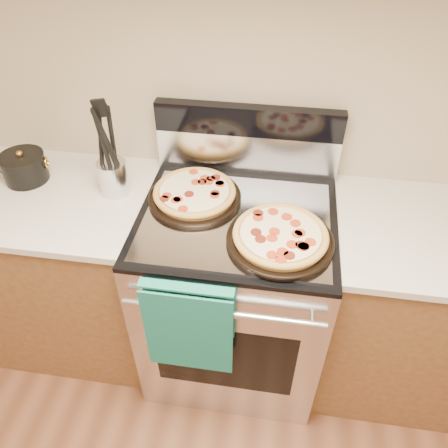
# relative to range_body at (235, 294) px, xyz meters

# --- Properties ---
(wall_back) EXTENTS (4.00, 0.00, 4.00)m
(wall_back) POSITION_rel_range_body_xyz_m (0.00, 0.35, 0.90)
(wall_back) COLOR tan
(wall_back) RESTS_ON ground
(range_body) EXTENTS (0.76, 0.68, 0.90)m
(range_body) POSITION_rel_range_body_xyz_m (0.00, 0.00, 0.00)
(range_body) COLOR #B7B7BC
(range_body) RESTS_ON ground
(oven_window) EXTENTS (0.56, 0.01, 0.40)m
(oven_window) POSITION_rel_range_body_xyz_m (0.00, -0.34, 0.00)
(oven_window) COLOR black
(oven_window) RESTS_ON range_body
(cooktop) EXTENTS (0.76, 0.68, 0.02)m
(cooktop) POSITION_rel_range_body_xyz_m (0.00, 0.00, 0.46)
(cooktop) COLOR black
(cooktop) RESTS_ON range_body
(backsplash_lower) EXTENTS (0.76, 0.06, 0.18)m
(backsplash_lower) POSITION_rel_range_body_xyz_m (0.00, 0.31, 0.56)
(backsplash_lower) COLOR silver
(backsplash_lower) RESTS_ON cooktop
(backsplash_upper) EXTENTS (0.76, 0.06, 0.12)m
(backsplash_upper) POSITION_rel_range_body_xyz_m (0.00, 0.31, 0.71)
(backsplash_upper) COLOR black
(backsplash_upper) RESTS_ON backsplash_lower
(oven_handle) EXTENTS (0.70, 0.03, 0.03)m
(oven_handle) POSITION_rel_range_body_xyz_m (0.00, -0.38, 0.35)
(oven_handle) COLOR silver
(oven_handle) RESTS_ON range_body
(dish_towel) EXTENTS (0.32, 0.05, 0.42)m
(dish_towel) POSITION_rel_range_body_xyz_m (-0.12, -0.38, 0.25)
(dish_towel) COLOR #177365
(dish_towel) RESTS_ON oven_handle
(foil_sheet) EXTENTS (0.70, 0.55, 0.01)m
(foil_sheet) POSITION_rel_range_body_xyz_m (0.00, -0.03, 0.47)
(foil_sheet) COLOR gray
(foil_sheet) RESTS_ON cooktop
(cabinet_left) EXTENTS (1.00, 0.62, 0.88)m
(cabinet_left) POSITION_rel_range_body_xyz_m (-0.88, 0.03, -0.01)
(cabinet_left) COLOR brown
(cabinet_left) RESTS_ON ground
(countertop_left) EXTENTS (1.02, 0.64, 0.03)m
(countertop_left) POSITION_rel_range_body_xyz_m (-0.88, 0.03, 0.45)
(countertop_left) COLOR beige
(countertop_left) RESTS_ON cabinet_left
(cabinet_right) EXTENTS (1.00, 0.62, 0.88)m
(cabinet_right) POSITION_rel_range_body_xyz_m (0.88, 0.03, -0.01)
(cabinet_right) COLOR brown
(cabinet_right) RESTS_ON ground
(pepperoni_pizza_back) EXTENTS (0.38, 0.38, 0.05)m
(pepperoni_pizza_back) POSITION_rel_range_body_xyz_m (-0.18, 0.07, 0.50)
(pepperoni_pizza_back) COLOR #BD8639
(pepperoni_pizza_back) RESTS_ON foil_sheet
(pepperoni_pizza_front) EXTENTS (0.41, 0.41, 0.05)m
(pepperoni_pizza_front) POSITION_rel_range_body_xyz_m (0.17, -0.13, 0.50)
(pepperoni_pizza_front) COLOR #BD8639
(pepperoni_pizza_front) RESTS_ON foil_sheet
(utensil_crock) EXTENTS (0.14, 0.14, 0.14)m
(utensil_crock) POSITION_rel_range_body_xyz_m (-0.51, 0.09, 0.53)
(utensil_crock) COLOR silver
(utensil_crock) RESTS_ON countertop_left
(saucepan) EXTENTS (0.23, 0.23, 0.11)m
(saucepan) POSITION_rel_range_body_xyz_m (-0.92, 0.12, 0.51)
(saucepan) COLOR black
(saucepan) RESTS_ON countertop_left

